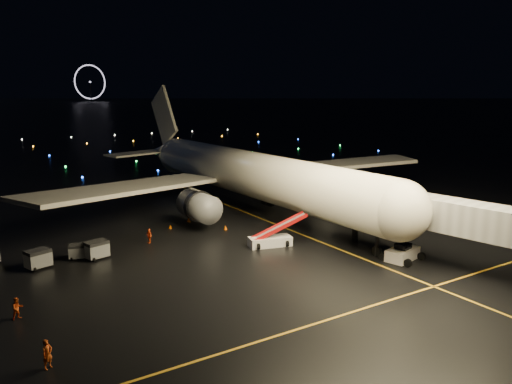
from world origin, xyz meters
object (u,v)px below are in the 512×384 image
baggage_cart_1 (78,252)px  crew_c (149,236)px  pushback_tug (403,252)px  belt_loader (270,231)px  crew_a (47,354)px  baggage_cart_0 (97,250)px  baggage_cart_3 (38,259)px  airliner (237,147)px  crew_b (17,308)px

baggage_cart_1 → crew_c: bearing=27.5°
pushback_tug → belt_loader: bearing=114.1°
crew_a → baggage_cart_0: size_ratio=0.88×
baggage_cart_3 → crew_a: bearing=-115.5°
airliner → baggage_cart_1: airliner is taller
pushback_tug → belt_loader: size_ratio=0.55×
belt_loader → baggage_cart_0: (-17.06, 5.86, -0.72)m
crew_a → baggage_cart_0: (7.96, 18.87, -0.03)m
crew_a → crew_b: bearing=64.7°
crew_c → baggage_cart_3: (-11.77, -2.03, 0.09)m
pushback_tug → baggage_cart_0: size_ratio=1.73×
belt_loader → crew_c: 13.43m
crew_b → baggage_cart_0: bearing=34.3°
crew_b → baggage_cart_1: crew_b is taller
crew_a → crew_c: (14.30, 21.07, -0.12)m
baggage_cart_1 → crew_b: bearing=-103.1°
belt_loader → baggage_cart_0: size_ratio=3.14×
crew_c → baggage_cart_1: (-7.89, -1.26, -0.07)m
baggage_cart_0 → baggage_cart_3: baggage_cart_3 is taller
belt_loader → crew_b: belt_loader is taller
pushback_tug → crew_a: size_ratio=1.96×
airliner → crew_a: 44.74m
baggage_cart_0 → baggage_cart_3: 5.43m
baggage_cart_0 → airliner: bearing=12.5°
airliner → crew_a: bearing=-137.4°
airliner → baggage_cart_1: (-24.94, -11.15, -7.95)m
crew_a → crew_c: bearing=26.3°
crew_a → baggage_cart_1: 20.82m
airliner → belt_loader: size_ratio=9.10×
airliner → baggage_cart_1: size_ratio=34.63×
baggage_cart_0 → baggage_cart_3: bearing=163.5°
crew_a → crew_b: (-0.62, 8.32, -0.11)m
crew_a → crew_c: 25.47m
pushback_tug → crew_b: bearing=155.9°
pushback_tug → baggage_cart_3: (-30.98, 16.98, 0.03)m
airliner → crew_b: size_ratio=36.53×
belt_loader → crew_c: bearing=157.6°
airliner → pushback_tug: (2.17, -28.90, -7.82)m
crew_b → crew_c: (14.92, 12.75, -0.02)m
belt_loader → airliner: bearing=85.1°
crew_c → baggage_cart_3: 11.94m
crew_b → airliner: bearing=18.7°
crew_c → baggage_cart_0: baggage_cart_0 is taller
baggage_cart_0 → crew_c: bearing=4.3°
pushback_tug → crew_a: 33.58m
crew_b → baggage_cart_3: bearing=57.0°
pushback_tug → baggage_cart_3: size_ratio=1.72×
crew_c → baggage_cart_1: 7.99m
crew_c → baggage_cart_1: size_ratio=0.93×
crew_b → baggage_cart_1: size_ratio=0.95×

